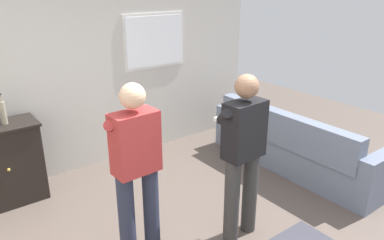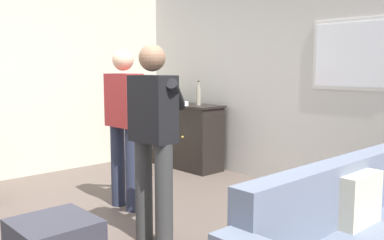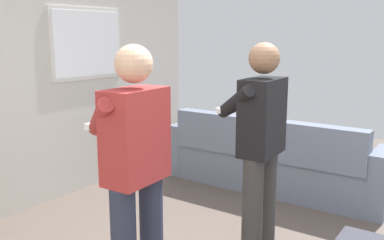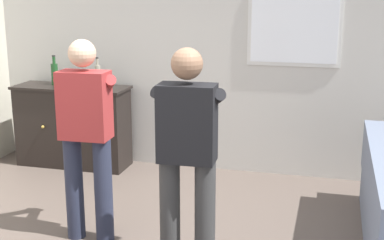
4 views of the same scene
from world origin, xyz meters
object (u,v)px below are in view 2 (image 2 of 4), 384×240
Objects in this scene: person_standing_right at (154,135)px; bottle_wine_green at (198,96)px; sideboard_cabinet at (183,135)px; bottle_liquor_amber at (175,94)px; couch at (361,239)px; person_standing_left at (125,121)px.

bottle_wine_green is at bearing 128.32° from person_standing_right.
bottle_liquor_amber reaches higher than sideboard_cabinet.
bottle_liquor_amber is (-0.22, 0.04, 0.61)m from sideboard_cabinet.
couch is 1.49× the size of person_standing_left.
couch is at bearing -22.07° from bottle_liquor_amber.
person_standing_left is at bearing -59.02° from sideboard_cabinet.
bottle_wine_green reaches higher than couch.
bottle_wine_green is (0.35, -0.01, 0.62)m from sideboard_cabinet.
couch is 3.56m from bottle_wine_green.
bottle_liquor_amber is at bearing 125.49° from person_standing_left.
bottle_wine_green is 2.64m from person_standing_right.
bottle_wine_green is at bearing 111.75° from person_standing_left.
person_standing_left reaches higher than sideboard_cabinet.
bottle_wine_green reaches higher than sideboard_cabinet.
person_standing_left reaches higher than bottle_liquor_amber.
bottle_liquor_amber is at bearing 157.93° from couch.
sideboard_cabinet is (-3.50, 1.47, 0.15)m from couch.
sideboard_cabinet is 0.65m from bottle_liquor_amber.
bottle_liquor_amber is at bearing 136.20° from person_standing_right.
sideboard_cabinet is 0.80× the size of person_standing_right.
sideboard_cabinet reaches higher than couch.
sideboard_cabinet is at bearing -10.72° from bottle_liquor_amber.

